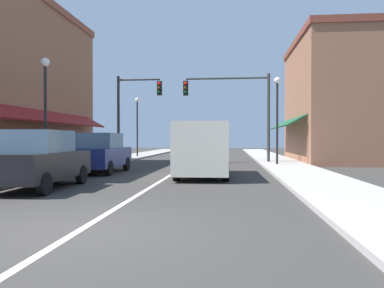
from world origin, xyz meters
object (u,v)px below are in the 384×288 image
Objects in this scene: parked_car_second_left at (101,153)px; street_lamp_left_far at (137,117)px; traffic_signal_left_corner at (133,105)px; van_in_lane at (203,148)px; street_lamp_right_mid at (277,107)px; parked_car_nearest_left at (39,160)px; street_lamp_left_near at (45,96)px; traffic_signal_mast_arm at (238,102)px.

parked_car_second_left is 13.94m from street_lamp_left_far.
street_lamp_left_far is at bearing 101.15° from traffic_signal_left_corner.
van_in_lane is 1.08× the size of street_lamp_left_far.
traffic_signal_left_corner is at bearing 161.77° from street_lamp_right_mid.
parked_car_second_left is 9.91m from street_lamp_right_mid.
van_in_lane is at bearing -66.76° from street_lamp_left_far.
van_in_lane is at bearing 40.79° from parked_car_nearest_left.
parked_car_nearest_left is 6.30m from van_in_lane.
street_lamp_left_far is (0.00, 15.29, 0.01)m from street_lamp_left_near.
street_lamp_left_near is at bearing -96.97° from traffic_signal_left_corner.
van_in_lane is 16.32m from street_lamp_left_far.
street_lamp_left_near is 15.29m from street_lamp_left_far.
street_lamp_left_far is at bearing 96.79° from parked_car_second_left.
van_in_lane is 8.87m from traffic_signal_mast_arm.
traffic_signal_mast_arm is at bearing 78.44° from van_in_lane.
parked_car_second_left is 3.36m from street_lamp_left_near.
street_lamp_right_mid is at bearing -41.18° from street_lamp_left_far.
street_lamp_right_mid reaches higher than parked_car_nearest_left.
street_lamp_right_mid is (8.30, 4.86, 2.41)m from parked_car_second_left.
street_lamp_left_far is (-1.72, 19.10, 2.36)m from parked_car_nearest_left.
street_lamp_left_near is (-6.39, -0.41, 2.08)m from van_in_lane.
street_lamp_left_near is 11.96m from street_lamp_right_mid.
street_lamp_left_near reaches higher than parked_car_nearest_left.
van_in_lane reaches higher than parked_car_second_left.
parked_car_nearest_left is 19.33m from street_lamp_left_far.
parked_car_nearest_left and parked_car_second_left have the same top height.
street_lamp_right_mid is (3.64, 6.10, 2.14)m from van_in_lane.
parked_car_second_left is 0.86× the size of street_lamp_left_near.
parked_car_second_left is at bearing 88.50° from parked_car_nearest_left.
parked_car_second_left is 0.73× the size of traffic_signal_left_corner.
parked_car_nearest_left is 0.85× the size of street_lamp_right_mid.
street_lamp_left_far reaches higher than street_lamp_left_near.
parked_car_nearest_left is 0.86× the size of street_lamp_left_far.
traffic_signal_left_corner is (-0.57, 13.25, 2.81)m from parked_car_nearest_left.
parked_car_second_left is at bearing -131.11° from traffic_signal_mast_arm.
traffic_signal_left_corner is (-6.76, 0.69, -0.09)m from traffic_signal_mast_arm.
traffic_signal_left_corner is 1.16× the size of street_lamp_left_far.
parked_car_second_left is at bearing -149.65° from street_lamp_right_mid.
street_lamp_left_near is (-1.73, -1.65, 2.35)m from parked_car_second_left.
van_in_lane is at bearing -59.88° from traffic_signal_left_corner.
street_lamp_left_near reaches higher than parked_car_second_left.
parked_car_nearest_left is 5.47m from parked_car_second_left.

